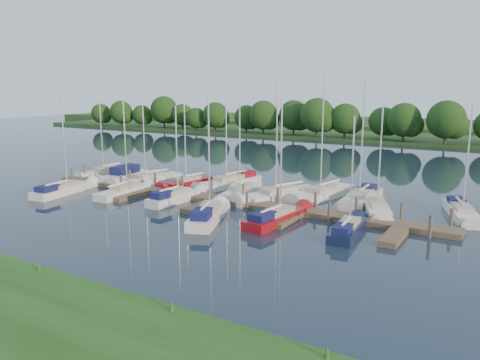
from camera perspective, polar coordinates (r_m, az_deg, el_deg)
The scene contains 23 objects.
ground at distance 35.96m, azimuth -9.56°, elevation -5.22°, with size 260.00×260.00×0.00m, color #1A2534.
dock at distance 41.53m, azimuth -3.04°, elevation -2.57°, with size 40.00×6.00×0.40m.
mooring_pilings at distance 42.36m, azimuth -2.20°, elevation -1.74°, with size 38.24×2.84×2.00m.
far_shore at distance 104.11m, azimuth 18.26°, elevation 5.19°, with size 180.00×30.00×0.60m, color #234319.
distant_hill at distance 128.51m, azimuth 20.77°, elevation 6.23°, with size 220.00×40.00×1.40m, color #335324.
treeline at distance 91.38m, azimuth 15.80°, elevation 6.90°, with size 145.44×9.82×8.03m.
sailboat_n_0 at distance 56.99m, azimuth -16.10°, elevation 0.82°, with size 2.12×7.21×9.23m.
motorboat at distance 53.61m, azimuth -13.99°, elevation 0.43°, with size 2.55×7.11×1.97m.
sailboat_n_2 at distance 51.45m, azimuth -11.22°, elevation -0.03°, with size 3.86×8.40×10.57m.
sailboat_n_3 at distance 49.02m, azimuth -6.39°, elevation -0.43°, with size 2.87×7.02×8.90m.
sailboat_n_4 at distance 48.54m, azimuth -1.26°, elevation -0.39°, with size 3.62×8.44×10.79m.
sailboat_n_5 at distance 44.31m, azimuth 0.09°, elevation -1.59°, with size 2.56×7.46×9.48m.
sailboat_n_6 at distance 43.03m, azimuth 4.66°, elevation -2.01°, with size 5.36×9.22×11.92m.
sailboat_n_7 at distance 44.03m, azimuth 9.94°, elevation -1.84°, with size 3.77×9.34×11.72m.
sailboat_n_8 at distance 43.38m, azimuth 14.47°, elevation -2.18°, with size 2.19×8.72×10.98m.
sailboat_n_9 at distance 40.03m, azimuth 16.33°, elevation -3.43°, with size 3.90×7.33×9.47m.
sailboat_n_10 at distance 41.26m, azimuth 25.37°, elevation -3.60°, with size 3.54×7.24×9.19m.
sailboat_s_0 at distance 48.35m, azimuth -20.63°, elevation -1.18°, with size 2.69×7.84×9.94m.
sailboat_s_1 at distance 46.00m, azimuth -13.77°, elevation -1.44°, with size 2.07×7.30×9.39m.
sailboat_s_2 at distance 42.21m, azimuth -7.95°, elevation -2.25°, with size 1.77×6.79×8.97m.
sailboat_s_3 at distance 36.02m, azimuth -3.88°, elevation -4.48°, with size 3.92×7.49×9.91m.
sailboat_s_4 at distance 35.69m, azimuth 4.56°, elevation -4.67°, with size 2.51×7.65×9.76m.
sailboat_s_5 at distance 33.70m, azimuth 13.06°, elevation -5.91°, with size 2.05×6.66×8.52m.
Camera 1 is at (22.54, -26.17, 10.00)m, focal length 35.00 mm.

